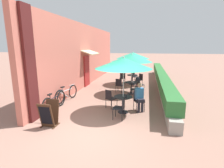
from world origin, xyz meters
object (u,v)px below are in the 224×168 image
coffee_cup_near (126,96)px  cafe_chair_far_back (135,76)px  seated_patron_near_left (140,96)px  bicycle_leaning (54,102)px  cafe_chair_mid_right (139,83)px  cafe_chair_far_right (140,79)px  patio_table_near (123,101)px  cafe_chair_near_right (110,97)px  patio_table_mid (131,85)px  cafe_chair_mid_left (136,88)px  patio_umbrella_near (124,63)px  bicycle_second (67,94)px  patio_umbrella_mid (132,58)px  cafe_chair_mid_back (119,84)px  patio_table_far (132,78)px  patio_umbrella_far (133,56)px  cafe_chair_near_back (121,107)px  menu_board (49,114)px  cafe_chair_far_left (122,78)px  coffee_cup_mid (133,82)px  cafe_chair_near_left (139,99)px

coffee_cup_near → cafe_chair_far_back: bearing=90.7°
seated_patron_near_left → bicycle_leaning: 3.76m
cafe_chair_mid_right → cafe_chair_far_right: same height
patio_table_near → cafe_chair_far_back: bearing=89.6°
cafe_chair_near_right → patio_table_mid: (0.71, 2.66, -0.01)m
seated_patron_near_left → cafe_chair_mid_left: 2.11m
patio_umbrella_near → bicycle_second: bearing=161.6°
seated_patron_near_left → cafe_chair_far_right: 4.85m
cafe_chair_mid_right → cafe_chair_near_right: bearing=22.2°
patio_umbrella_mid → cafe_chair_mid_back: 1.75m
cafe_chair_mid_right → patio_table_far: bearing=-122.2°
patio_umbrella_near → cafe_chair_mid_left: 2.86m
patio_table_mid → patio_umbrella_far: (-0.16, 2.58, 1.60)m
cafe_chair_far_back → cafe_chair_mid_left: bearing=21.6°
cafe_chair_near_back → menu_board: size_ratio=0.96×
patio_umbrella_near → cafe_chair_mid_right: (0.49, 3.61, -1.59)m
cafe_chair_far_back → bicycle_second: size_ratio=0.48×
cafe_chair_far_right → bicycle_leaning: cafe_chair_far_right is taller
seated_patron_near_left → cafe_chair_near_right: size_ratio=1.44×
seated_patron_near_left → patio_umbrella_mid: size_ratio=0.53×
cafe_chair_far_left → patio_table_far: bearing=6.0°
patio_table_near → bicycle_second: bicycle_second is taller
patio_table_mid → coffee_cup_mid: (0.11, -0.05, 0.24)m
cafe_chair_near_back → cafe_chair_far_back: 7.04m
patio_table_near → cafe_chair_near_back: size_ratio=0.89×
cafe_chair_near_back → bicycle_second: (-3.08, 1.75, -0.14)m
coffee_cup_mid → patio_table_far: bearing=95.8°
patio_table_mid → coffee_cup_mid: size_ratio=8.60×
cafe_chair_near_left → cafe_chair_mid_right: size_ratio=1.00×
cafe_chair_near_left → cafe_chair_far_back: bearing=-108.9°
bicycle_leaning → menu_board: size_ratio=2.03×
cafe_chair_near_right → patio_umbrella_mid: (0.71, 2.66, 1.59)m
coffee_cup_mid → cafe_chair_far_right: 2.18m
coffee_cup_mid → bicycle_leaning: bicycle_leaning is taller
bicycle_second → cafe_chair_near_back: bearing=-19.5°
cafe_chair_near_right → bicycle_second: bearing=-159.6°
cafe_chair_far_left → cafe_chair_far_right: size_ratio=1.00×
cafe_chair_far_back → cafe_chair_near_back: bearing=16.5°
patio_table_far → bicycle_second: bearing=-123.1°
cafe_chair_near_left → bicycle_second: 3.76m
patio_table_near → cafe_chair_near_left: bearing=30.5°
cafe_chair_far_left → cafe_chair_near_left: bearing=-87.3°
patio_table_far → cafe_chair_mid_right: bearing=-73.6°
patio_umbrella_far → bicycle_second: patio_umbrella_far is taller
patio_table_mid → bicycle_leaning: 4.53m
patio_umbrella_near → cafe_chair_mid_back: (-0.66, 3.09, -1.59)m
bicycle_leaning → coffee_cup_near: bearing=8.0°
cafe_chair_near_back → cafe_chair_mid_back: same height
cafe_chair_mid_back → cafe_chair_mid_right: bearing=36.0°
seated_patron_near_left → patio_table_mid: 2.82m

